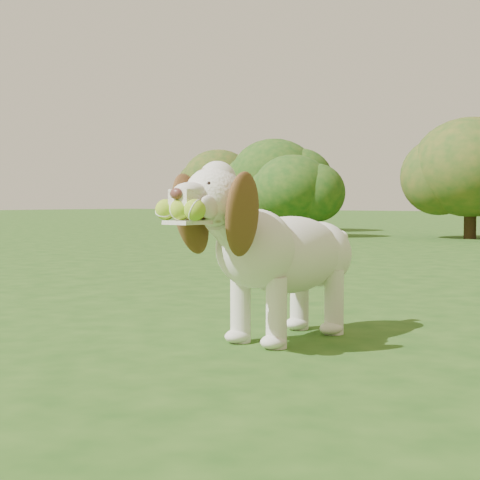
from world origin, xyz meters
The scene contains 6 objects.
ground centered at (0.00, 0.00, 0.00)m, with size 80.00×80.00×0.00m, color #204A15.
dog centered at (0.39, 0.37, 0.38)m, with size 0.41×1.10×0.72m.
shrub_a centered at (-4.31, 7.96, 0.78)m, with size 1.28×1.28×1.33m.
shrub_b centered at (-1.77, 9.01, 1.09)m, with size 1.79×1.79×1.85m.
shrub_g centered at (-9.56, 12.74, 1.12)m, with size 1.83×1.83×1.90m.
shrub_e centered at (-5.87, 9.78, 1.05)m, with size 1.72×1.72×1.78m.
Camera 1 is at (2.03, -2.11, 0.57)m, focal length 55.00 mm.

